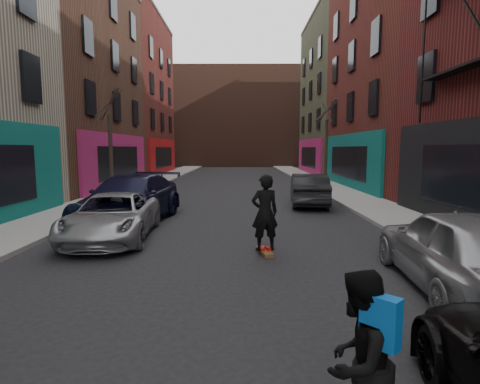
{
  "coord_description": "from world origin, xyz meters",
  "views": [
    {
      "loc": [
        0.46,
        -1.25,
        2.58
      ],
      "look_at": [
        0.45,
        7.15,
        1.6
      ],
      "focal_mm": 28.0,
      "sensor_mm": 36.0,
      "label": 1
    }
  ],
  "objects_px": {
    "parked_left_far": "(113,216)",
    "pedestrian": "(358,361)",
    "parked_right_end": "(309,189)",
    "skateboarder": "(265,213)",
    "skateboard": "(264,252)",
    "parked_left_end": "(130,199)",
    "tree_left_far": "(110,133)",
    "tree_right_far": "(327,134)",
    "parked_right_far": "(459,249)"
  },
  "relations": [
    {
      "from": "parked_right_far",
      "to": "pedestrian",
      "type": "distance_m",
      "value": 4.68
    },
    {
      "from": "skateboard",
      "to": "parked_right_end",
      "type": "bearing_deg",
      "value": 58.27
    },
    {
      "from": "parked_left_end",
      "to": "tree_left_far",
      "type": "bearing_deg",
      "value": 120.77
    },
    {
      "from": "parked_left_end",
      "to": "skateboarder",
      "type": "bearing_deg",
      "value": -34.52
    },
    {
      "from": "parked_left_far",
      "to": "skateboard",
      "type": "distance_m",
      "value": 4.57
    },
    {
      "from": "parked_left_far",
      "to": "pedestrian",
      "type": "xyz_separation_m",
      "value": [
        4.65,
        -7.58,
        0.16
      ]
    },
    {
      "from": "tree_left_far",
      "to": "parked_left_far",
      "type": "xyz_separation_m",
      "value": [
        3.0,
        -8.7,
        -2.73
      ]
    },
    {
      "from": "parked_left_far",
      "to": "pedestrian",
      "type": "bearing_deg",
      "value": -62.91
    },
    {
      "from": "parked_right_far",
      "to": "skateboard",
      "type": "relative_size",
      "value": 5.68
    },
    {
      "from": "tree_right_far",
      "to": "parked_right_far",
      "type": "bearing_deg",
      "value": -95.48
    },
    {
      "from": "parked_left_far",
      "to": "pedestrian",
      "type": "relative_size",
      "value": 2.93
    },
    {
      "from": "parked_right_far",
      "to": "parked_right_end",
      "type": "bearing_deg",
      "value": -80.74
    },
    {
      "from": "parked_left_far",
      "to": "parked_right_far",
      "type": "relative_size",
      "value": 1.02
    },
    {
      "from": "parked_right_end",
      "to": "skateboard",
      "type": "xyz_separation_m",
      "value": [
        -2.51,
        -7.97,
        -0.68
      ]
    },
    {
      "from": "skateboard",
      "to": "parked_left_far",
      "type": "bearing_deg",
      "value": 145.28
    },
    {
      "from": "skateboard",
      "to": "skateboarder",
      "type": "height_order",
      "value": "skateboarder"
    },
    {
      "from": "parked_left_far",
      "to": "skateboarder",
      "type": "height_order",
      "value": "skateboarder"
    },
    {
      "from": "skateboard",
      "to": "parked_left_end",
      "type": "bearing_deg",
      "value": 124.28
    },
    {
      "from": "parked_left_far",
      "to": "skateboarder",
      "type": "xyz_separation_m",
      "value": [
        4.25,
        -1.58,
        0.38
      ]
    },
    {
      "from": "parked_right_far",
      "to": "skateboarder",
      "type": "distance_m",
      "value": 4.13
    },
    {
      "from": "parked_right_far",
      "to": "skateboard",
      "type": "distance_m",
      "value": 4.18
    },
    {
      "from": "tree_right_far",
      "to": "parked_left_far",
      "type": "xyz_separation_m",
      "value": [
        -9.4,
        -14.7,
        -2.88
      ]
    },
    {
      "from": "tree_right_far",
      "to": "parked_left_end",
      "type": "relative_size",
      "value": 1.19
    },
    {
      "from": "parked_right_far",
      "to": "pedestrian",
      "type": "relative_size",
      "value": 2.86
    },
    {
      "from": "skateboarder",
      "to": "parked_right_far",
      "type": "bearing_deg",
      "value": 130.49
    },
    {
      "from": "parked_right_end",
      "to": "skateboard",
      "type": "distance_m",
      "value": 8.38
    },
    {
      "from": "parked_left_far",
      "to": "parked_left_end",
      "type": "distance_m",
      "value": 2.35
    },
    {
      "from": "parked_right_end",
      "to": "skateboarder",
      "type": "height_order",
      "value": "skateboarder"
    },
    {
      "from": "parked_right_far",
      "to": "pedestrian",
      "type": "height_order",
      "value": "pedestrian"
    },
    {
      "from": "parked_left_far",
      "to": "parked_right_end",
      "type": "bearing_deg",
      "value": 38.93
    },
    {
      "from": "skateboard",
      "to": "skateboarder",
      "type": "xyz_separation_m",
      "value": [
        0.0,
        0.0,
        0.98
      ]
    },
    {
      "from": "tree_right_far",
      "to": "parked_right_far",
      "type": "height_order",
      "value": "tree_right_far"
    },
    {
      "from": "skateboard",
      "to": "pedestrian",
      "type": "distance_m",
      "value": 6.06
    },
    {
      "from": "parked_left_far",
      "to": "skateboarder",
      "type": "bearing_deg",
      "value": -24.91
    },
    {
      "from": "tree_right_far",
      "to": "parked_left_end",
      "type": "height_order",
      "value": "tree_right_far"
    },
    {
      "from": "skateboard",
      "to": "pedestrian",
      "type": "relative_size",
      "value": 0.5
    },
    {
      "from": "tree_left_far",
      "to": "tree_right_far",
      "type": "height_order",
      "value": "tree_right_far"
    },
    {
      "from": "parked_left_end",
      "to": "pedestrian",
      "type": "bearing_deg",
      "value": -57.05
    },
    {
      "from": "skateboard",
      "to": "pedestrian",
      "type": "xyz_separation_m",
      "value": [
        0.4,
        -6.0,
        0.75
      ]
    },
    {
      "from": "tree_left_far",
      "to": "parked_left_far",
      "type": "height_order",
      "value": "tree_left_far"
    },
    {
      "from": "skateboarder",
      "to": "tree_left_far",
      "type": "bearing_deg",
      "value": -69.1
    },
    {
      "from": "tree_left_far",
      "to": "parked_right_far",
      "type": "distance_m",
      "value": 16.73
    },
    {
      "from": "tree_left_far",
      "to": "tree_right_far",
      "type": "xyz_separation_m",
      "value": [
        12.4,
        6.0,
        0.15
      ]
    },
    {
      "from": "parked_right_end",
      "to": "parked_right_far",
      "type": "bearing_deg",
      "value": 100.6
    },
    {
      "from": "parked_right_end",
      "to": "parked_left_end",
      "type": "bearing_deg",
      "value": 36.13
    },
    {
      "from": "tree_right_far",
      "to": "parked_right_far",
      "type": "xyz_separation_m",
      "value": [
        -1.79,
        -18.67,
        -2.76
      ]
    },
    {
      "from": "tree_left_far",
      "to": "skateboard",
      "type": "relative_size",
      "value": 8.12
    },
    {
      "from": "parked_left_end",
      "to": "skateboard",
      "type": "xyz_separation_m",
      "value": [
        4.43,
        -3.92,
        -0.78
      ]
    },
    {
      "from": "skateboard",
      "to": "skateboarder",
      "type": "relative_size",
      "value": 0.43
    },
    {
      "from": "tree_right_far",
      "to": "skateboard",
      "type": "height_order",
      "value": "tree_right_far"
    }
  ]
}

